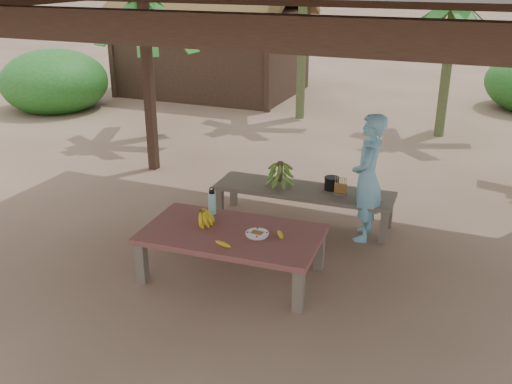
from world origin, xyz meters
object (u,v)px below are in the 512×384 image
at_px(water_flask, 212,203).
at_px(woman, 367,178).
at_px(plate, 257,234).
at_px(work_table, 232,237).
at_px(ripe_banana_bunch, 201,216).
at_px(cooking_pot, 332,184).
at_px(bench, 304,193).

bearing_deg(water_flask, woman, 36.51).
bearing_deg(plate, woman, 60.14).
distance_m(work_table, woman, 1.79).
xyz_separation_m(work_table, woman, (1.07, 1.40, 0.32)).
xyz_separation_m(work_table, ripe_banana_bunch, (-0.38, 0.06, 0.15)).
bearing_deg(water_flask, cooking_pot, 53.61).
xyz_separation_m(bench, water_flask, (-0.65, -1.20, 0.24)).
bearing_deg(ripe_banana_bunch, bench, 66.06).
relative_size(work_table, water_flask, 5.92).
xyz_separation_m(work_table, bench, (0.27, 1.53, -0.04)).
xyz_separation_m(bench, plate, (-0.00, -1.52, 0.12)).
distance_m(plate, water_flask, 0.73).
height_order(ripe_banana_bunch, plate, ripe_banana_bunch).
xyz_separation_m(work_table, plate, (0.27, 0.01, 0.08)).
xyz_separation_m(work_table, cooking_pot, (0.59, 1.65, 0.09)).
distance_m(work_table, ripe_banana_bunch, 0.41).
distance_m(bench, woman, 0.88).
bearing_deg(woman, bench, -104.42).
bearing_deg(plate, work_table, -177.10).
bearing_deg(cooking_pot, water_flask, -126.39).
xyz_separation_m(water_flask, woman, (1.45, 1.07, 0.12)).
bearing_deg(plate, cooking_pot, 78.93).
height_order(plate, cooking_pot, cooking_pot).
height_order(work_table, plate, plate).
height_order(ripe_banana_bunch, woman, woman).
bearing_deg(water_flask, plate, -25.71).
bearing_deg(work_table, plate, -0.26).
relative_size(water_flask, cooking_pot, 1.76).
bearing_deg(work_table, woman, 49.53).
bearing_deg(plate, water_flask, 154.29).
bearing_deg(cooking_pot, ripe_banana_bunch, -121.44).
bearing_deg(bench, plate, -92.12).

